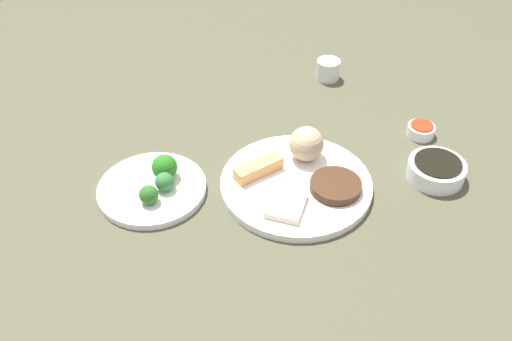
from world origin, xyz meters
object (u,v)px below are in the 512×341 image
(broccoli_plate, at_px, (152,189))
(sauce_ramekin_sweet_and_sour, at_px, (421,131))
(main_plate, at_px, (296,184))
(soy_sauce_bowl, at_px, (436,170))
(teacup, at_px, (328,70))

(broccoli_plate, xyz_separation_m, sauce_ramekin_sweet_and_sour, (0.33, -0.49, 0.01))
(main_plate, height_order, broccoli_plate, main_plate)
(broccoli_plate, distance_m, soy_sauce_bowl, 0.56)
(main_plate, relative_size, sauce_ramekin_sweet_and_sour, 4.99)
(sauce_ramekin_sweet_and_sour, distance_m, teacup, 0.30)
(broccoli_plate, height_order, sauce_ramekin_sweet_and_sour, sauce_ramekin_sweet_and_sour)
(teacup, bearing_deg, soy_sauce_bowl, -138.56)
(main_plate, relative_size, teacup, 5.11)
(main_plate, distance_m, soy_sauce_bowl, 0.28)
(main_plate, xyz_separation_m, broccoli_plate, (-0.09, 0.27, -0.00))
(main_plate, relative_size, soy_sauce_bowl, 2.62)
(sauce_ramekin_sweet_and_sour, bearing_deg, soy_sauce_bowl, -164.70)
(soy_sauce_bowl, xyz_separation_m, teacup, (0.31, 0.28, 0.01))
(broccoli_plate, bearing_deg, main_plate, -71.31)
(main_plate, xyz_separation_m, teacup, (0.42, 0.02, 0.02))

